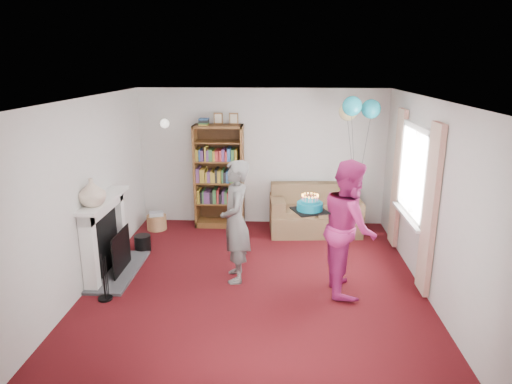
# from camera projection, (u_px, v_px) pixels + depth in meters

# --- Properties ---
(ground) EXTENTS (5.00, 5.00, 0.00)m
(ground) POSITION_uv_depth(u_px,v_px,m) (255.00, 282.00, 6.32)
(ground) COLOR #330907
(ground) RESTS_ON ground
(wall_back) EXTENTS (4.50, 0.02, 2.50)m
(wall_back) POSITION_uv_depth(u_px,v_px,m) (262.00, 157.00, 8.39)
(wall_back) COLOR silver
(wall_back) RESTS_ON ground
(wall_left) EXTENTS (0.02, 5.00, 2.50)m
(wall_left) POSITION_uv_depth(u_px,v_px,m) (87.00, 193.00, 6.09)
(wall_left) COLOR silver
(wall_left) RESTS_ON ground
(wall_right) EXTENTS (0.02, 5.00, 2.50)m
(wall_right) POSITION_uv_depth(u_px,v_px,m) (430.00, 198.00, 5.87)
(wall_right) COLOR silver
(wall_right) RESTS_ON ground
(ceiling) EXTENTS (4.50, 5.00, 0.01)m
(ceiling) POSITION_uv_depth(u_px,v_px,m) (255.00, 98.00, 5.64)
(ceiling) COLOR white
(ceiling) RESTS_ON wall_back
(fireplace) EXTENTS (0.55, 1.80, 1.12)m
(fireplace) POSITION_uv_depth(u_px,v_px,m) (109.00, 240.00, 6.47)
(fireplace) COLOR #3F3F42
(fireplace) RESTS_ON ground
(window_bay) EXTENTS (0.14, 2.02, 2.20)m
(window_bay) POSITION_uv_depth(u_px,v_px,m) (413.00, 189.00, 6.46)
(window_bay) COLOR white
(window_bay) RESTS_ON ground
(wall_sconce) EXTENTS (0.16, 0.23, 0.16)m
(wall_sconce) POSITION_uv_depth(u_px,v_px,m) (165.00, 123.00, 8.16)
(wall_sconce) COLOR gold
(wall_sconce) RESTS_ON ground
(bookcase) EXTENTS (0.89, 0.42, 2.08)m
(bookcase) POSITION_uv_depth(u_px,v_px,m) (219.00, 177.00, 8.32)
(bookcase) COLOR #472B14
(bookcase) RESTS_ON ground
(sofa) EXTENTS (1.58, 0.83, 0.83)m
(sofa) POSITION_uv_depth(u_px,v_px,m) (314.00, 214.00, 8.17)
(sofa) COLOR brown
(sofa) RESTS_ON ground
(wicker_basket) EXTENTS (0.35, 0.35, 0.32)m
(wicker_basket) POSITION_uv_depth(u_px,v_px,m) (157.00, 222.00, 8.28)
(wicker_basket) COLOR #A7734E
(wicker_basket) RESTS_ON ground
(person_striped) EXTENTS (0.49, 0.67, 1.70)m
(person_striped) POSITION_uv_depth(u_px,v_px,m) (235.00, 222.00, 6.20)
(person_striped) COLOR black
(person_striped) RESTS_ON ground
(person_magenta) EXTENTS (0.70, 0.88, 1.77)m
(person_magenta) POSITION_uv_depth(u_px,v_px,m) (349.00, 227.00, 5.89)
(person_magenta) COLOR #AB2267
(person_magenta) RESTS_ON ground
(birthday_cake) EXTENTS (0.40, 0.40, 0.22)m
(birthday_cake) POSITION_uv_depth(u_px,v_px,m) (310.00, 206.00, 5.85)
(birthday_cake) COLOR black
(birthday_cake) RESTS_ON ground
(balloons) EXTENTS (0.64, 0.69, 1.79)m
(balloons) POSITION_uv_depth(u_px,v_px,m) (357.00, 109.00, 7.27)
(balloons) COLOR #3F3F3F
(balloons) RESTS_ON ground
(mantel_vase) EXTENTS (0.45, 0.45, 0.37)m
(mantel_vase) POSITION_uv_depth(u_px,v_px,m) (92.00, 192.00, 5.92)
(mantel_vase) COLOR beige
(mantel_vase) RESTS_ON fireplace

